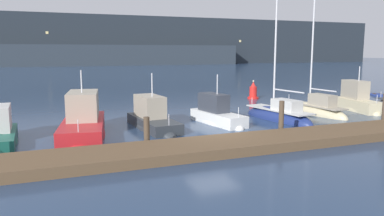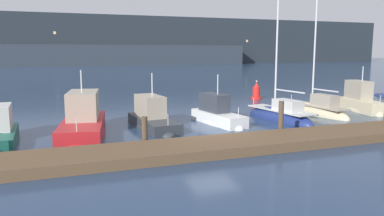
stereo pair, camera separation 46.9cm
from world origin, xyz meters
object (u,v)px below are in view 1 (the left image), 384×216
motorboat_berth_5 (153,123)px  channel_buoy (253,92)px  motorboat_berth_4 (83,128)px  motorboat_berth_9 (357,105)px  motorboat_berth_6 (217,118)px  rowboat_adrift (377,96)px  sailboat_berth_7 (279,118)px  sailboat_berth_8 (315,112)px

motorboat_berth_5 → channel_buoy: size_ratio=3.31×
motorboat_berth_4 → channel_buoy: size_ratio=4.13×
motorboat_berth_4 → motorboat_berth_9: 20.72m
motorboat_berth_4 → motorboat_berth_6: motorboat_berth_4 is taller
rowboat_adrift → motorboat_berth_5: bearing=-164.0°
motorboat_berth_6 → motorboat_berth_4: bearing=-177.2°
motorboat_berth_4 → motorboat_berth_5: motorboat_berth_4 is taller
rowboat_adrift → channel_buoy: bearing=169.2°
motorboat_berth_9 → channel_buoy: size_ratio=2.94×
sailboat_berth_7 → rowboat_adrift: sailboat_berth_7 is taller
sailboat_berth_8 → channel_buoy: 9.39m
motorboat_berth_6 → sailboat_berth_8: size_ratio=0.53×
motorboat_berth_5 → sailboat_berth_8: bearing=2.8°
sailboat_berth_7 → rowboat_adrift: (17.42, 7.90, -0.13)m
sailboat_berth_8 → motorboat_berth_9: size_ratio=1.86×
motorboat_berth_9 → channel_buoy: (-3.82, 9.30, 0.23)m
motorboat_berth_6 → channel_buoy: size_ratio=2.91×
sailboat_berth_7 → channel_buoy: sailboat_berth_7 is taller
sailboat_berth_8 → rowboat_adrift: size_ratio=3.57×
motorboat_berth_4 → motorboat_berth_5: bearing=7.3°
rowboat_adrift → sailboat_berth_8: bearing=-153.2°
sailboat_berth_7 → rowboat_adrift: bearing=24.4°
sailboat_berth_8 → rowboat_adrift: sailboat_berth_8 is taller
sailboat_berth_7 → sailboat_berth_8: sailboat_berth_7 is taller
motorboat_berth_4 → rowboat_adrift: 31.17m
channel_buoy → sailboat_berth_7: bearing=-111.7°
motorboat_berth_5 → motorboat_berth_6: (4.22, -0.12, -0.01)m
motorboat_berth_5 → rowboat_adrift: size_ratio=2.16×
motorboat_berth_6 → rowboat_adrift: size_ratio=1.90×
motorboat_berth_9 → sailboat_berth_7: bearing=-172.0°
sailboat_berth_8 → rowboat_adrift: bearing=26.8°
sailboat_berth_7 → motorboat_berth_9: bearing=8.0°
rowboat_adrift → motorboat_berth_9: bearing=-144.4°
motorboat_berth_6 → rowboat_adrift: bearing=19.1°
sailboat_berth_8 → channel_buoy: sailboat_berth_8 is taller
motorboat_berth_6 → sailboat_berth_8: bearing=5.0°
motorboat_berth_6 → motorboat_berth_9: size_ratio=0.99×
sailboat_berth_7 → channel_buoy: 11.23m
motorboat_berth_9 → rowboat_adrift: bearing=35.6°
motorboat_berth_6 → rowboat_adrift: motorboat_berth_6 is taller
motorboat_berth_6 → motorboat_berth_9: motorboat_berth_9 is taller
motorboat_berth_6 → sailboat_berth_8: (8.29, 0.73, -0.16)m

